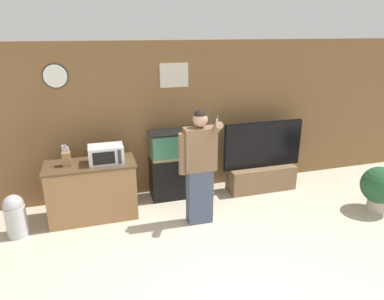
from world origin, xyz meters
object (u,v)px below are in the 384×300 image
at_px(counter_island, 93,190).
at_px(aquarium_on_stand, 180,164).
at_px(tv_on_stand, 262,170).
at_px(potted_plant, 380,187).
at_px(microwave, 106,154).
at_px(trash_bin, 15,215).
at_px(person_standing, 199,166).
at_px(knife_block, 66,158).

relative_size(counter_island, aquarium_on_stand, 1.13).
distance_m(tv_on_stand, potted_plant, 1.88).
relative_size(microwave, trash_bin, 0.80).
height_order(microwave, trash_bin, microwave).
xyz_separation_m(potted_plant, trash_bin, (-5.40, 0.86, -0.11)).
height_order(person_standing, trash_bin, person_standing).
height_order(counter_island, person_standing, person_standing).
relative_size(tv_on_stand, person_standing, 0.85).
bearing_deg(potted_plant, person_standing, 170.16).
height_order(knife_block, potted_plant, knife_block).
xyz_separation_m(counter_island, trash_bin, (-1.05, -0.23, -0.13)).
height_order(microwave, potted_plant, microwave).
relative_size(tv_on_stand, potted_plant, 1.98).
height_order(knife_block, tv_on_stand, tv_on_stand).
xyz_separation_m(microwave, tv_on_stand, (2.68, 0.18, -0.65)).
height_order(counter_island, aquarium_on_stand, aquarium_on_stand).
bearing_deg(tv_on_stand, knife_block, -177.24).
distance_m(microwave, trash_bin, 1.49).
distance_m(microwave, person_standing, 1.39).
relative_size(knife_block, potted_plant, 0.43).
distance_m(knife_block, tv_on_stand, 3.30).
xyz_separation_m(tv_on_stand, person_standing, (-1.41, -0.74, 0.53)).
xyz_separation_m(microwave, potted_plant, (4.10, -1.05, -0.60)).
relative_size(aquarium_on_stand, trash_bin, 1.88).
bearing_deg(person_standing, microwave, 156.09).
xyz_separation_m(counter_island, tv_on_stand, (2.93, 0.15, -0.08)).
distance_m(aquarium_on_stand, person_standing, 0.98).
relative_size(knife_block, person_standing, 0.18).
distance_m(knife_block, trash_bin, 1.04).
bearing_deg(tv_on_stand, potted_plant, -41.04).
xyz_separation_m(aquarium_on_stand, potted_plant, (2.88, -1.42, -0.17)).
bearing_deg(person_standing, knife_block, 162.13).
bearing_deg(person_standing, counter_island, 158.42).
xyz_separation_m(counter_island, potted_plant, (4.35, -1.09, -0.02)).
height_order(microwave, tv_on_stand, tv_on_stand).
distance_m(tv_on_stand, trash_bin, 4.00).
xyz_separation_m(knife_block, potted_plant, (4.66, -1.08, -0.58)).
relative_size(microwave, person_standing, 0.29).
bearing_deg(aquarium_on_stand, counter_island, -167.19).
distance_m(microwave, knife_block, 0.56).
bearing_deg(potted_plant, tv_on_stand, 138.96).
distance_m(counter_island, potted_plant, 4.48).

